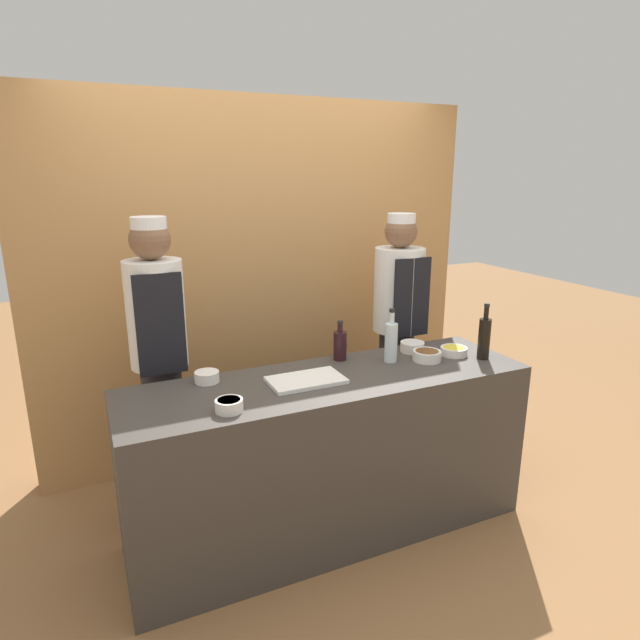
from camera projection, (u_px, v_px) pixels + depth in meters
ground_plane at (329, 528)px, 3.01m from camera, size 14.00×14.00×0.00m
cabinet_wall at (261, 283)px, 3.65m from camera, size 2.99×0.18×2.40m
counter at (330, 456)px, 2.89m from camera, size 2.15×0.62×0.90m
sauce_bowl_yellow at (454, 351)px, 3.11m from camera, size 0.15×0.15×0.05m
sauce_bowl_white at (412, 346)px, 3.17m from camera, size 0.14×0.14×0.06m
sauce_bowl_green at (229, 405)px, 2.37m from camera, size 0.12×0.12×0.06m
sauce_bowl_brown at (427, 355)px, 3.02m from camera, size 0.16×0.16×0.06m
sauce_bowl_red at (207, 376)px, 2.70m from camera, size 0.12×0.12×0.06m
cutting_board at (306, 380)px, 2.71m from camera, size 0.38×0.23×0.02m
bottle_clear at (391, 341)px, 2.98m from camera, size 0.07×0.07×0.30m
bottle_soy at (484, 337)px, 3.02m from camera, size 0.07×0.07×0.32m
bottle_wine at (340, 345)px, 3.02m from camera, size 0.08×0.08×0.23m
chef_left at (160, 357)px, 2.95m from camera, size 0.31×0.31×1.71m
chef_right at (397, 329)px, 3.57m from camera, size 0.32×0.32×1.68m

